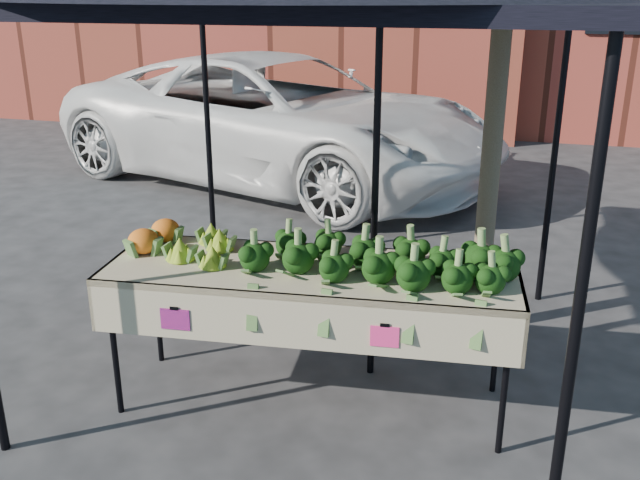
{
  "coord_description": "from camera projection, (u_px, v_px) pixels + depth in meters",
  "views": [
    {
      "loc": [
        1.0,
        -3.63,
        2.44
      ],
      "look_at": [
        -0.08,
        0.21,
        1.0
      ],
      "focal_mm": 39.48,
      "sensor_mm": 36.0,
      "label": 1
    }
  ],
  "objects": [
    {
      "name": "ground",
      "position": [
        323.0,
        403.0,
        4.37
      ],
      "size": [
        90.0,
        90.0,
        0.0
      ],
      "primitive_type": "plane",
      "color": "#272729"
    },
    {
      "name": "canopy",
      "position": [
        324.0,
        167.0,
        4.42
      ],
      "size": [
        3.16,
        3.16,
        2.74
      ],
      "primitive_type": null,
      "color": "black",
      "rests_on": "ground"
    },
    {
      "name": "table",
      "position": [
        311.0,
        336.0,
        4.24
      ],
      "size": [
        2.47,
        1.03,
        0.9
      ],
      "color": "#C4B799",
      "rests_on": "ground"
    },
    {
      "name": "street_tree",
      "position": [
        500.0,
        56.0,
        4.64
      ],
      "size": [
        2.04,
        2.04,
        4.01
      ],
      "primitive_type": null,
      "color": "#1E4C14",
      "rests_on": "ground"
    },
    {
      "name": "romanesco_cluster",
      "position": [
        207.0,
        240.0,
        4.26
      ],
      "size": [
        0.42,
        0.56,
        0.19
      ],
      "primitive_type": "ellipsoid",
      "color": "#98B625",
      "rests_on": "table"
    },
    {
      "name": "cauliflower_pair",
      "position": [
        155.0,
        234.0,
        4.38
      ],
      "size": [
        0.22,
        0.42,
        0.17
      ],
      "primitive_type": "ellipsoid",
      "color": "orange",
      "rests_on": "table"
    },
    {
      "name": "broccoli_heap",
      "position": [
        378.0,
        253.0,
        3.97
      ],
      "size": [
        1.59,
        0.56,
        0.24
      ],
      "primitive_type": "ellipsoid",
      "color": "#12350D",
      "rests_on": "table"
    }
  ]
}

